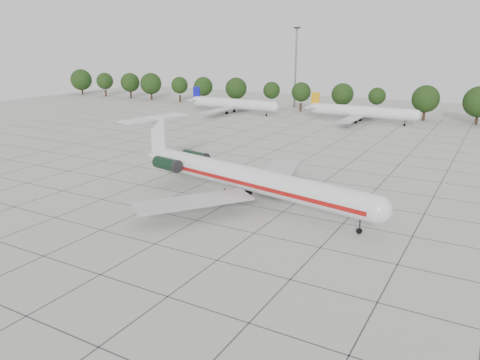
{
  "coord_description": "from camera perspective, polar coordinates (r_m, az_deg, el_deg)",
  "views": [
    {
      "loc": [
        31.13,
        -52.02,
        21.19
      ],
      "look_at": [
        1.8,
        -0.41,
        3.5
      ],
      "focal_mm": 35.0,
      "sensor_mm": 36.0,
      "label": 1
    }
  ],
  "objects": [
    {
      "name": "bg_airliner_c",
      "position": [
        131.11,
        14.6,
        8.05
      ],
      "size": [
        28.24,
        27.2,
        7.4
      ],
      "color": "silver",
      "rests_on": "ground"
    },
    {
      "name": "ground",
      "position": [
        64.22,
        -1.21,
        -2.68
      ],
      "size": [
        260.0,
        260.0,
        0.0
      ],
      "primitive_type": "plane",
      "color": "#B2B2AB",
      "rests_on": "ground"
    },
    {
      "name": "floodlight_mast",
      "position": [
        156.61,
        6.81,
        13.95
      ],
      "size": [
        1.6,
        1.6,
        25.45
      ],
      "color": "slate",
      "rests_on": "ground"
    },
    {
      "name": "tree_line",
      "position": [
        144.36,
        12.39,
        10.17
      ],
      "size": [
        249.86,
        8.44,
        10.22
      ],
      "color": "#332114",
      "rests_on": "ground"
    },
    {
      "name": "apron_joints",
      "position": [
        76.87,
        4.52,
        0.55
      ],
      "size": [
        170.0,
        170.0,
        0.02
      ],
      "primitive_type": "cube",
      "color": "#383838",
      "rests_on": "ground"
    },
    {
      "name": "ground_crew",
      "position": [
        60.58,
        15.98,
        -3.62
      ],
      "size": [
        0.68,
        0.45,
        1.86
      ],
      "primitive_type": "imported",
      "rotation": [
        0.0,
        0.0,
        3.13
      ],
      "color": "yellow",
      "rests_on": "ground"
    },
    {
      "name": "main_airliner",
      "position": [
        63.83,
        0.07,
        0.46
      ],
      "size": [
        41.31,
        32.16,
        9.78
      ],
      "rotation": [
        0.0,
        0.0,
        -0.2
      ],
      "color": "silver",
      "rests_on": "ground"
    },
    {
      "name": "bg_airliner_b",
      "position": [
        143.32,
        -0.89,
        9.27
      ],
      "size": [
        28.24,
        27.2,
        7.4
      ],
      "color": "silver",
      "rests_on": "ground"
    }
  ]
}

